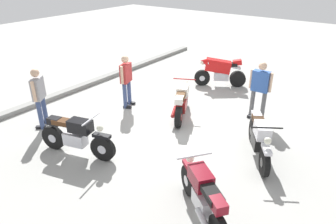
% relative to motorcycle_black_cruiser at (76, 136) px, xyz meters
% --- Properties ---
extents(ground_plane, '(40.00, 40.00, 0.00)m').
position_rel_motorcycle_black_cruiser_xyz_m(ground_plane, '(3.19, -1.12, -0.52)').
color(ground_plane, '#9E9E99').
extents(curb_edge, '(14.00, 0.30, 0.15)m').
position_rel_motorcycle_black_cruiser_xyz_m(curb_edge, '(3.19, 3.48, -0.45)').
color(curb_edge, gray).
rests_on(curb_edge, ground).
extents(motorcycle_black_cruiser, '(0.80, 2.05, 1.09)m').
position_rel_motorcycle_black_cruiser_xyz_m(motorcycle_black_cruiser, '(0.00, 0.00, 0.00)').
color(motorcycle_black_cruiser, black).
rests_on(motorcycle_black_cruiser, ground).
extents(motorcycle_maroon_cruiser, '(1.36, 1.74, 1.09)m').
position_rel_motorcycle_black_cruiser_xyz_m(motorcycle_maroon_cruiser, '(-0.07, -3.61, 0.00)').
color(motorcycle_maroon_cruiser, black).
rests_on(motorcycle_maroon_cruiser, ground).
extents(motorcycle_red_sportbike, '(1.15, 1.78, 1.14)m').
position_rel_motorcycle_black_cruiser_xyz_m(motorcycle_red_sportbike, '(6.33, -0.63, 0.07)').
color(motorcycle_red_sportbike, black).
rests_on(motorcycle_red_sportbike, ground).
extents(motorcycle_cream_vintage, '(1.83, 1.03, 1.07)m').
position_rel_motorcycle_black_cruiser_xyz_m(motorcycle_cream_vintage, '(3.27, -0.92, -0.03)').
color(motorcycle_cream_vintage, black).
rests_on(motorcycle_cream_vintage, ground).
extents(motorcycle_silver_cruiser, '(1.84, 1.20, 1.09)m').
position_rel_motorcycle_black_cruiser_xyz_m(motorcycle_silver_cruiser, '(2.53, -3.67, 0.00)').
color(motorcycle_silver_cruiser, black).
rests_on(motorcycle_silver_cruiser, ground).
extents(person_in_blue_shirt, '(0.31, 0.67, 1.76)m').
position_rel_motorcycle_black_cruiser_xyz_m(person_in_blue_shirt, '(4.56, -2.83, 0.50)').
color(person_in_blue_shirt, '#59595B').
rests_on(person_in_blue_shirt, ground).
extents(person_in_red_shirt, '(0.65, 0.43, 1.72)m').
position_rel_motorcycle_black_cruiser_xyz_m(person_in_red_shirt, '(2.86, 0.96, 0.46)').
color(person_in_red_shirt, '#384772').
rests_on(person_in_red_shirt, ground).
extents(person_in_gray_shirt, '(0.59, 0.52, 1.75)m').
position_rel_motorcycle_black_cruiser_xyz_m(person_in_gray_shirt, '(0.38, 1.98, 0.49)').
color(person_in_gray_shirt, '#384772').
rests_on(person_in_gray_shirt, ground).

